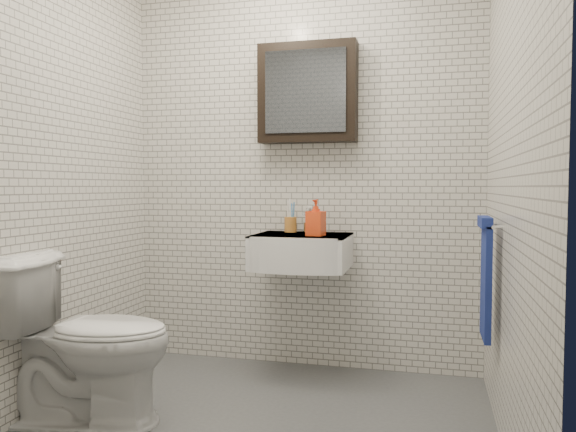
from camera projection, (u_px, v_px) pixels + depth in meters
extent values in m
cube|color=#484B50|center=(254.00, 428.00, 2.61)|extent=(2.20, 2.00, 0.01)
cube|color=silver|center=(302.00, 168.00, 3.52)|extent=(2.20, 0.02, 2.50)
cube|color=silver|center=(143.00, 145.00, 1.58)|extent=(2.20, 0.02, 2.50)
cube|color=silver|center=(45.00, 163.00, 2.82)|extent=(0.02, 2.00, 2.50)
cube|color=silver|center=(511.00, 157.00, 2.27)|extent=(0.02, 2.00, 2.50)
cube|color=white|center=(302.00, 251.00, 3.31)|extent=(0.55, 0.45, 0.20)
cylinder|color=silver|center=(303.00, 236.00, 3.33)|extent=(0.31, 0.31, 0.02)
cylinder|color=silver|center=(303.00, 235.00, 3.33)|extent=(0.04, 0.04, 0.01)
cube|color=white|center=(302.00, 235.00, 3.31)|extent=(0.55, 0.45, 0.01)
cylinder|color=silver|center=(308.00, 227.00, 3.46)|extent=(0.06, 0.06, 0.06)
cylinder|color=silver|center=(308.00, 218.00, 3.46)|extent=(0.03, 0.03, 0.08)
cylinder|color=silver|center=(306.00, 213.00, 3.40)|extent=(0.02, 0.12, 0.02)
cube|color=silver|center=(309.00, 209.00, 3.49)|extent=(0.02, 0.09, 0.01)
cube|color=black|center=(308.00, 93.00, 3.41)|extent=(0.60, 0.14, 0.60)
cube|color=#3F444C|center=(305.00, 91.00, 3.34)|extent=(0.49, 0.01, 0.49)
cylinder|color=silver|center=(491.00, 225.00, 2.64)|extent=(0.02, 0.30, 0.02)
cylinder|color=silver|center=(492.00, 224.00, 2.76)|extent=(0.04, 0.02, 0.02)
cylinder|color=silver|center=(498.00, 227.00, 2.51)|extent=(0.04, 0.02, 0.02)
cube|color=navy|center=(486.00, 282.00, 2.66)|extent=(0.03, 0.26, 0.54)
cube|color=navy|center=(485.00, 222.00, 2.64)|extent=(0.05, 0.26, 0.05)
cylinder|color=#C87F32|center=(290.00, 225.00, 3.47)|extent=(0.08, 0.08, 0.09)
cylinder|color=white|center=(288.00, 215.00, 3.46)|extent=(0.02, 0.03, 0.18)
cylinder|color=#3E82C8|center=(292.00, 216.00, 3.46)|extent=(0.01, 0.02, 0.16)
cylinder|color=white|center=(290.00, 214.00, 3.48)|extent=(0.02, 0.03, 0.19)
cylinder|color=#3E82C8|center=(294.00, 215.00, 3.47)|extent=(0.02, 0.04, 0.17)
imported|color=orange|center=(316.00, 218.00, 3.20)|extent=(0.11, 0.11, 0.21)
imported|color=white|center=(87.00, 338.00, 2.68)|extent=(0.86, 0.58, 0.81)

